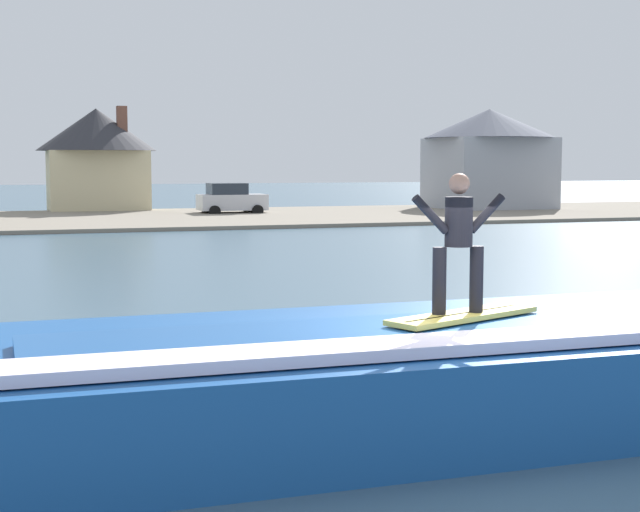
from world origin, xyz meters
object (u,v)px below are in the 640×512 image
Objects in this scene: house_small_cottage at (97,153)px; house_gabled_white at (489,154)px; car_far_shore at (231,199)px; surfer at (459,236)px; surfboard at (463,316)px; wave_crest at (431,371)px.

house_gabled_white is at bearing -14.10° from house_small_cottage.
house_gabled_white is 24.32m from house_small_cottage.
car_far_shore is 9.72m from house_small_cottage.
house_gabled_white reaches higher than surfer.
surfer reaches higher than surfboard.
car_far_shore is at bearing -178.36° from house_gabled_white.
surfer is 0.20× the size of house_gabled_white.
car_far_shore is 16.99m from house_gabled_white.
surfer is 50.48m from house_gabled_white.
car_far_shore is at bearing -43.29° from house_small_cottage.
wave_crest is at bearing -100.38° from car_far_shore.
wave_crest is 0.76m from surfboard.
house_small_cottage is (0.92, 50.04, 1.44)m from surfer.
house_small_cottage is at bearing 165.90° from house_gabled_white.
surfer is at bearing 172.28° from surfboard.
house_gabled_white is at bearing 1.64° from car_far_shore.
surfboard reaches higher than wave_crest.
surfboard is 0.93m from surfer.
house_gabled_white reaches higher than wave_crest.
house_gabled_white is (24.50, 44.12, 1.38)m from surfer.
car_far_shore reaches higher than surfboard.
house_small_cottage reaches higher than surfer.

